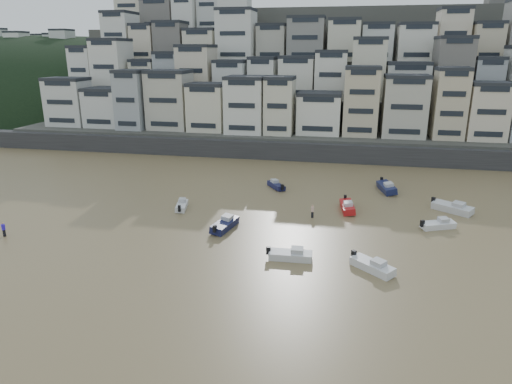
% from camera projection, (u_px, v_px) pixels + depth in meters
% --- Properties ---
extents(ground, '(400.00, 400.00, 0.00)m').
position_uv_depth(ground, '(66.00, 375.00, 30.40)').
color(ground, olive).
rests_on(ground, ground).
extents(sea_strip, '(340.00, 340.00, 0.00)m').
position_uv_depth(sea_strip, '(33.00, 102.00, 186.92)').
color(sea_strip, '#40525C').
rests_on(sea_strip, ground).
extents(harbor_wall, '(140.00, 3.00, 3.50)m').
position_uv_depth(harbor_wall, '(308.00, 151.00, 88.76)').
color(harbor_wall, '#38383A').
rests_on(harbor_wall, ground).
extents(hillside, '(141.04, 66.00, 50.00)m').
position_uv_depth(hillside, '(341.00, 80.00, 121.76)').
color(hillside, '#4C4C47').
rests_on(hillside, ground).
extents(headland, '(216.00, 135.00, 53.33)m').
position_uv_depth(headland, '(51.00, 106.00, 174.71)').
color(headland, black).
rests_on(headland, ground).
extents(boat_b, '(4.88, 4.58, 1.38)m').
position_uv_depth(boat_b, '(372.00, 264.00, 44.47)').
color(boat_b, silver).
rests_on(boat_b, ground).
extents(boat_g, '(5.73, 4.81, 1.55)m').
position_uv_depth(boat_g, '(452.00, 207.00, 60.58)').
color(boat_g, silver).
rests_on(boat_g, ground).
extents(boat_i, '(3.17, 6.09, 1.58)m').
position_uv_depth(boat_i, '(387.00, 186.00, 69.42)').
color(boat_i, '#151B42').
rests_on(boat_i, ground).
extents(boat_c, '(2.81, 5.72, 1.49)m').
position_uv_depth(boat_c, '(225.00, 223.00, 54.88)').
color(boat_c, '#14173F').
rests_on(boat_c, ground).
extents(boat_h, '(3.74, 4.49, 1.22)m').
position_uv_depth(boat_h, '(276.00, 184.00, 71.11)').
color(boat_h, '#13163E').
rests_on(boat_h, ground).
extents(boat_a, '(4.93, 1.79, 1.33)m').
position_uv_depth(boat_a, '(291.00, 254.00, 46.82)').
color(boat_a, silver).
rests_on(boat_a, ground).
extents(boat_f, '(2.33, 4.57, 1.19)m').
position_uv_depth(boat_f, '(182.00, 204.00, 61.95)').
color(boat_f, silver).
rests_on(boat_f, ground).
extents(boat_e, '(2.46, 5.54, 1.46)m').
position_uv_depth(boat_e, '(347.00, 205.00, 61.18)').
color(boat_e, '#B01518').
rests_on(boat_e, ground).
extents(boat_d, '(4.80, 3.22, 1.25)m').
position_uv_depth(boat_d, '(438.00, 224.00, 55.05)').
color(boat_d, white).
rests_on(boat_d, ground).
extents(person_blue, '(0.44, 0.44, 1.74)m').
position_uv_depth(person_blue, '(4.00, 229.00, 52.65)').
color(person_blue, '#321CD9').
rests_on(person_blue, ground).
extents(person_pink, '(0.44, 0.44, 1.74)m').
position_uv_depth(person_pink, '(312.00, 211.00, 58.54)').
color(person_pink, '#D3A695').
rests_on(person_pink, ground).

